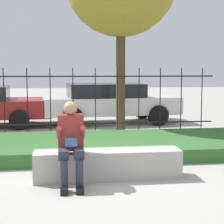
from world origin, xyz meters
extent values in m
plane|color=#A8A399|center=(0.00, 0.00, 0.00)|extent=(60.00, 60.00, 0.00)
cube|color=#ADA89E|center=(0.15, 0.00, 0.23)|extent=(2.32, 0.47, 0.46)
cube|color=gray|center=(0.15, 0.00, 0.04)|extent=(2.23, 0.43, 0.08)
cube|color=black|center=(-0.55, -0.64, 0.04)|extent=(0.11, 0.26, 0.09)
cylinder|color=#282D3D|center=(-0.55, -0.58, 0.27)|extent=(0.11, 0.11, 0.37)
cube|color=#282D3D|center=(-0.55, -0.37, 0.52)|extent=(0.15, 0.42, 0.13)
cube|color=black|center=(-0.33, -0.64, 0.04)|extent=(0.11, 0.26, 0.09)
cylinder|color=#282D3D|center=(-0.33, -0.58, 0.27)|extent=(0.11, 0.11, 0.37)
cube|color=#282D3D|center=(-0.33, -0.37, 0.52)|extent=(0.15, 0.42, 0.13)
cube|color=maroon|center=(-0.44, -0.16, 0.79)|extent=(0.38, 0.24, 0.54)
sphere|color=tan|center=(-0.44, -0.18, 1.15)|extent=(0.21, 0.21, 0.21)
cylinder|color=maroon|center=(-0.61, -0.32, 0.81)|extent=(0.08, 0.29, 0.24)
cylinder|color=maroon|center=(-0.27, -0.32, 0.81)|extent=(0.08, 0.29, 0.24)
cube|color=#335689|center=(-0.44, -0.42, 0.68)|extent=(0.18, 0.09, 0.13)
cube|color=#33662D|center=(0.00, 1.92, 0.13)|extent=(8.80, 2.45, 0.27)
cylinder|color=black|center=(0.00, 3.70, 0.36)|extent=(6.80, 0.03, 0.03)
cylinder|color=black|center=(0.00, 3.70, 1.56)|extent=(6.80, 0.03, 0.03)
cylinder|color=black|center=(-1.98, 3.70, 0.89)|extent=(0.02, 0.02, 1.78)
cylinder|color=black|center=(-1.42, 3.70, 0.89)|extent=(0.02, 0.02, 1.78)
cylinder|color=black|center=(-0.85, 3.70, 0.89)|extent=(0.02, 0.02, 1.78)
cylinder|color=black|center=(-0.28, 3.70, 0.89)|extent=(0.02, 0.02, 1.78)
cylinder|color=black|center=(0.28, 3.70, 0.89)|extent=(0.02, 0.02, 1.78)
cylinder|color=black|center=(0.85, 3.70, 0.89)|extent=(0.02, 0.02, 1.78)
cylinder|color=black|center=(1.42, 3.70, 0.89)|extent=(0.02, 0.02, 1.78)
cylinder|color=black|center=(1.98, 3.70, 0.89)|extent=(0.02, 0.02, 1.78)
cylinder|color=black|center=(2.55, 3.70, 0.89)|extent=(0.02, 0.02, 1.78)
cylinder|color=black|center=(3.11, 3.70, 0.89)|extent=(0.02, 0.02, 1.78)
cube|color=silver|center=(1.00, 6.21, 0.59)|extent=(4.43, 2.11, 0.54)
cube|color=black|center=(0.83, 6.20, 1.07)|extent=(2.48, 1.74, 0.42)
cylinder|color=black|center=(2.40, 5.46, 0.32)|extent=(0.65, 0.25, 0.63)
cylinder|color=black|center=(2.26, 7.19, 0.32)|extent=(0.65, 0.25, 0.63)
cylinder|color=black|center=(-0.26, 5.24, 0.32)|extent=(0.65, 0.25, 0.63)
cylinder|color=black|center=(-0.40, 6.97, 0.32)|extent=(0.65, 0.25, 0.63)
cylinder|color=black|center=(-1.79, 5.15, 0.29)|extent=(0.59, 0.23, 0.58)
cylinder|color=black|center=(-1.90, 6.87, 0.29)|extent=(0.59, 0.23, 0.58)
cylinder|color=#4C3D28|center=(1.04, 4.38, 1.64)|extent=(0.25, 0.25, 3.29)
camera|label=1|loc=(-0.56, -5.78, 1.73)|focal=60.00mm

